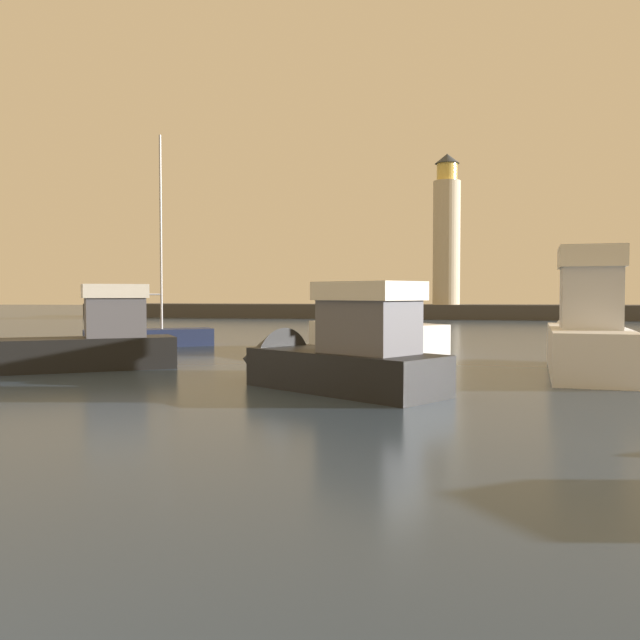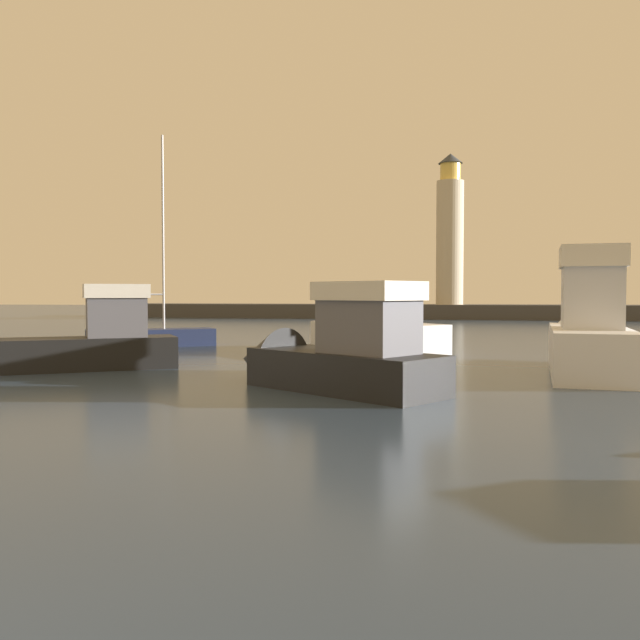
% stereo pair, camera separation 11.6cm
% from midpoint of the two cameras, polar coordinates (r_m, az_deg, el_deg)
% --- Properties ---
extents(ground_plane, '(220.00, 220.00, 0.00)m').
position_cam_midpoint_polar(ground_plane, '(37.97, 4.34, -1.86)').
color(ground_plane, '#2D3D51').
extents(breakwater, '(75.57, 5.53, 1.54)m').
position_cam_midpoint_polar(breakwater, '(73.89, 7.75, 0.72)').
color(breakwater, '#423F3D').
rests_on(breakwater, ground_plane).
extents(lighthouse, '(2.90, 2.90, 16.16)m').
position_cam_midpoint_polar(lighthouse, '(74.01, 10.65, 7.24)').
color(lighthouse, beige).
rests_on(lighthouse, breakwater).
extents(motorboat_1, '(3.39, 9.40, 4.57)m').
position_cam_midpoint_polar(motorboat_1, '(25.11, 21.55, -1.09)').
color(motorboat_1, white).
rests_on(motorboat_1, ground_plane).
extents(motorboat_2, '(7.39, 5.88, 3.50)m').
position_cam_midpoint_polar(motorboat_2, '(19.25, 0.18, -2.96)').
color(motorboat_2, black).
rests_on(motorboat_2, ground_plane).
extents(motorboat_4, '(7.62, 5.91, 3.38)m').
position_cam_midpoint_polar(motorboat_4, '(25.47, -21.08, -1.89)').
color(motorboat_4, black).
rests_on(motorboat_4, ground_plane).
extents(motorboat_5, '(8.14, 7.95, 3.75)m').
position_cam_midpoint_polar(motorboat_5, '(31.78, 3.08, -0.94)').
color(motorboat_5, white).
rests_on(motorboat_5, ground_plane).
extents(sailboat_moored, '(6.30, 4.92, 10.86)m').
position_cam_midpoint_polar(sailboat_moored, '(35.69, -14.38, -1.33)').
color(sailboat_moored, '#1E284C').
rests_on(sailboat_moored, ground_plane).
extents(mooring_buoy, '(0.78, 0.78, 0.78)m').
position_cam_midpoint_polar(mooring_buoy, '(23.00, 6.79, -3.58)').
color(mooring_buoy, red).
rests_on(mooring_buoy, ground_plane).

